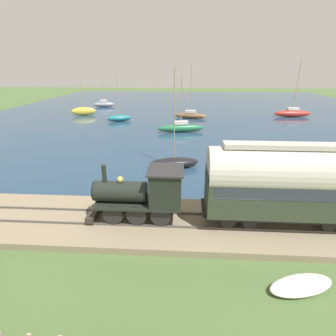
# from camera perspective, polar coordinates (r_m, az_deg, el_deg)

# --- Properties ---
(ground_plane) EXTENTS (200.00, 200.00, 0.00)m
(ground_plane) POSITION_cam_1_polar(r_m,az_deg,el_deg) (15.51, 13.11, -12.64)
(ground_plane) COLOR #476033
(harbor_water) EXTENTS (80.00, 80.00, 0.01)m
(harbor_water) POSITION_cam_1_polar(r_m,az_deg,el_deg) (56.35, 6.36, 12.54)
(harbor_water) COLOR navy
(harbor_water) RESTS_ON ground
(rail_embankment) EXTENTS (5.23, 56.00, 0.48)m
(rail_embankment) POSITION_cam_1_polar(r_m,az_deg,el_deg) (15.44, 13.14, -11.99)
(rail_embankment) COLOR #84755B
(rail_embankment) RESTS_ON ground
(steam_locomotive) EXTENTS (2.03, 5.30, 3.15)m
(steam_locomotive) POSITION_cam_1_polar(r_m,az_deg,el_deg) (14.38, -5.04, -5.06)
(steam_locomotive) COLOR black
(steam_locomotive) RESTS_ON rail_embankment
(passenger_coach) EXTENTS (2.53, 8.98, 4.49)m
(passenger_coach) POSITION_cam_1_polar(r_m,az_deg,el_deg) (14.98, 25.15, -2.81)
(passenger_coach) COLOR black
(passenger_coach) RESTS_ON rail_embankment
(sailboat_brown) EXTENTS (2.50, 5.96, 8.67)m
(sailboat_brown) POSITION_cam_1_polar(r_m,az_deg,el_deg) (46.35, 4.87, 11.42)
(sailboat_brown) COLOR brown
(sailboat_brown) RESTS_ON harbor_water
(sailboat_red) EXTENTS (1.76, 6.48, 9.54)m
(sailboat_red) POSITION_cam_1_polar(r_m,az_deg,el_deg) (52.57, 25.45, 10.76)
(sailboat_red) COLOR #B72D23
(sailboat_red) RESTS_ON harbor_water
(sailboat_gray) EXTENTS (2.06, 4.60, 5.23)m
(sailboat_gray) POSITION_cam_1_polar(r_m,az_deg,el_deg) (61.18, -13.75, 13.36)
(sailboat_gray) COLOR gray
(sailboat_gray) RESTS_ON harbor_water
(sailboat_green) EXTENTS (2.26, 6.55, 7.46)m
(sailboat_green) POSITION_cam_1_polar(r_m,az_deg,el_deg) (36.37, 2.80, 8.79)
(sailboat_green) COLOR #236B42
(sailboat_green) RESTS_ON harbor_water
(sailboat_yellow) EXTENTS (2.25, 4.47, 5.94)m
(sailboat_yellow) POSITION_cam_1_polar(r_m,az_deg,el_deg) (51.49, -17.88, 11.70)
(sailboat_yellow) COLOR gold
(sailboat_yellow) RESTS_ON harbor_water
(sailboat_teal) EXTENTS (2.79, 4.18, 7.18)m
(sailboat_teal) POSITION_cam_1_polar(r_m,az_deg,el_deg) (44.46, -10.54, 10.69)
(sailboat_teal) COLOR #1E707A
(sailboat_teal) RESTS_ON harbor_water
(sailboat_black) EXTENTS (2.45, 4.66, 8.47)m
(sailboat_black) POSITION_cam_1_polar(r_m,az_deg,el_deg) (23.35, 1.30, 1.28)
(sailboat_black) COLOR black
(sailboat_black) RESTS_ON harbor_water
(rowboat_off_pier) EXTENTS (2.65, 2.54, 0.42)m
(rowboat_off_pier) POSITION_cam_1_polar(r_m,az_deg,el_deg) (27.90, 22.21, 2.41)
(rowboat_off_pier) COLOR silver
(rowboat_off_pier) RESTS_ON harbor_water
(rowboat_near_shore) EXTENTS (2.28, 3.00, 0.45)m
(rowboat_near_shore) POSITION_cam_1_polar(r_m,az_deg,el_deg) (23.38, 22.78, -1.18)
(rowboat_near_shore) COLOR beige
(rowboat_near_shore) RESTS_ON harbor_water
(beached_dinghy) EXTENTS (1.88, 3.00, 0.44)m
(beached_dinghy) POSITION_cam_1_polar(r_m,az_deg,el_deg) (12.84, 26.98, -21.78)
(beached_dinghy) COLOR silver
(beached_dinghy) RESTS_ON ground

